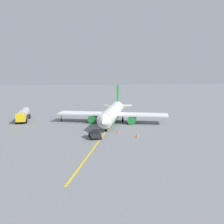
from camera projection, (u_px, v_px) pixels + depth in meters
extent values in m
plane|color=slate|center=(112.00, 123.00, 66.98)|extent=(400.00, 400.00, 0.00)
cylinder|color=white|center=(112.00, 113.00, 66.55)|extent=(22.37, 10.08, 3.52)
cube|color=#238C3D|center=(112.00, 117.00, 66.70)|extent=(21.00, 9.11, 0.98)
cone|color=white|center=(104.00, 122.00, 54.42)|extent=(3.98, 4.15, 3.38)
cone|color=white|center=(118.00, 105.00, 79.23)|extent=(5.04, 4.16, 2.99)
cube|color=#238C3D|center=(118.00, 93.00, 78.03)|extent=(3.16, 1.31, 5.20)
cube|color=white|center=(118.00, 105.00, 78.62)|extent=(4.82, 8.73, 0.24)
cube|color=white|center=(113.00, 114.00, 67.60)|extent=(13.29, 29.05, 0.36)
cylinder|color=#238C3D|center=(132.00, 120.00, 66.26)|extent=(3.68, 2.97, 2.10)
cylinder|color=#238C3D|center=(93.00, 119.00, 67.76)|extent=(3.68, 2.97, 2.10)
cylinder|color=#4C4C51|center=(106.00, 127.00, 57.71)|extent=(0.24, 0.24, 1.15)
cylinder|color=black|center=(106.00, 129.00, 57.80)|extent=(1.17, 0.71, 1.10)
cylinder|color=#4C4C51|center=(123.00, 118.00, 68.39)|extent=(0.24, 0.24, 1.15)
cylinder|color=black|center=(123.00, 120.00, 68.48)|extent=(1.17, 0.71, 1.10)
cylinder|color=#4C4C51|center=(104.00, 117.00, 69.13)|extent=(0.24, 0.24, 1.15)
cylinder|color=black|center=(104.00, 120.00, 69.23)|extent=(1.17, 0.71, 1.10)
cube|color=#2D2D33|center=(24.00, 118.00, 70.96)|extent=(10.80, 2.85, 0.30)
cube|color=yellow|center=(21.00, 118.00, 66.00)|extent=(2.08, 2.46, 2.00)
cube|color=black|center=(20.00, 117.00, 65.07)|extent=(0.22, 2.00, 0.90)
cylinder|color=silver|center=(24.00, 113.00, 71.34)|extent=(7.99, 2.56, 2.30)
cylinder|color=black|center=(26.00, 121.00, 66.80)|extent=(1.11, 0.39, 1.10)
cylinder|color=black|center=(16.00, 122.00, 66.33)|extent=(1.11, 0.39, 1.10)
cylinder|color=black|center=(30.00, 116.00, 73.91)|extent=(1.11, 0.39, 1.10)
cylinder|color=black|center=(21.00, 117.00, 73.44)|extent=(1.11, 0.39, 1.10)
cube|color=#232328|center=(95.00, 134.00, 51.89)|extent=(3.67, 2.13, 0.90)
cube|color=black|center=(95.00, 130.00, 51.26)|extent=(1.46, 1.65, 0.90)
cylinder|color=black|center=(89.00, 135.00, 53.03)|extent=(0.81, 0.33, 0.80)
cylinder|color=black|center=(99.00, 134.00, 53.41)|extent=(0.81, 0.33, 0.80)
cylinder|color=black|center=(91.00, 138.00, 50.51)|extent=(0.81, 0.33, 0.80)
cylinder|color=black|center=(101.00, 138.00, 50.89)|extent=(0.81, 0.33, 0.80)
cube|color=navy|center=(61.00, 120.00, 69.66)|extent=(0.50, 0.40, 0.85)
cube|color=yellow|center=(61.00, 117.00, 69.54)|extent=(0.58, 0.46, 0.60)
sphere|color=tan|center=(61.00, 116.00, 69.47)|extent=(0.24, 0.24, 0.24)
cone|color=#F2590F|center=(118.00, 131.00, 56.72)|extent=(0.52, 0.52, 0.58)
cone|color=#F2590F|center=(137.00, 135.00, 52.87)|extent=(0.59, 0.59, 0.66)
cube|color=yellow|center=(112.00, 123.00, 66.98)|extent=(72.24, 23.07, 0.01)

